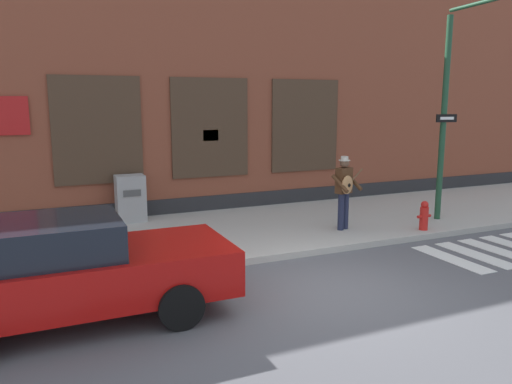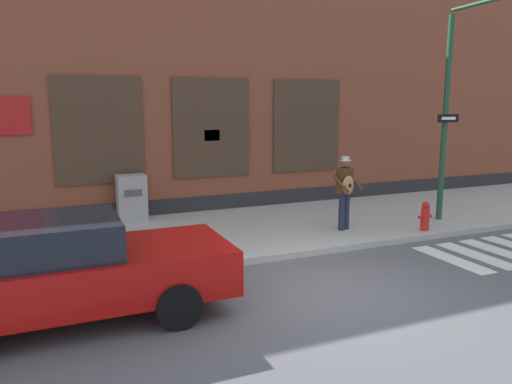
% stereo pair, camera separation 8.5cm
% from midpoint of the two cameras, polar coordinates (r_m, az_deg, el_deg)
% --- Properties ---
extents(ground_plane, '(160.00, 160.00, 0.00)m').
position_cam_midpoint_polar(ground_plane, '(8.66, 8.90, -11.18)').
color(ground_plane, '#56565B').
extents(sidewalk, '(28.00, 4.49, 0.14)m').
position_cam_midpoint_polar(sidewalk, '(12.09, -1.40, -4.46)').
color(sidewalk, '#ADAAA3').
rests_on(sidewalk, ground).
extents(building_backdrop, '(28.00, 4.06, 7.42)m').
position_cam_midpoint_polar(building_backdrop, '(15.72, -7.38, 12.26)').
color(building_backdrop, brown).
rests_on(building_backdrop, ground).
extents(red_car, '(4.60, 1.99, 1.53)m').
position_cam_midpoint_polar(red_car, '(7.73, -20.39, -8.32)').
color(red_car, '#B20F0C').
rests_on(red_car, ground).
extents(busker, '(0.77, 0.64, 1.75)m').
position_cam_midpoint_polar(busker, '(11.90, 10.37, 0.39)').
color(busker, '#1E233D').
rests_on(busker, sidewalk).
extents(traffic_light, '(0.78, 3.38, 5.27)m').
position_cam_midpoint_polar(traffic_light, '(12.55, 24.89, 12.35)').
color(traffic_light, '#1E472D').
rests_on(traffic_light, sidewalk).
extents(utility_box, '(0.72, 0.55, 1.19)m').
position_cam_midpoint_polar(utility_box, '(13.04, -13.84, -0.68)').
color(utility_box, '#9E9E9E').
rests_on(utility_box, sidewalk).
extents(fire_hydrant, '(0.38, 0.20, 0.70)m').
position_cam_midpoint_polar(fire_hydrant, '(12.47, 18.96, -2.61)').
color(fire_hydrant, red).
rests_on(fire_hydrant, sidewalk).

